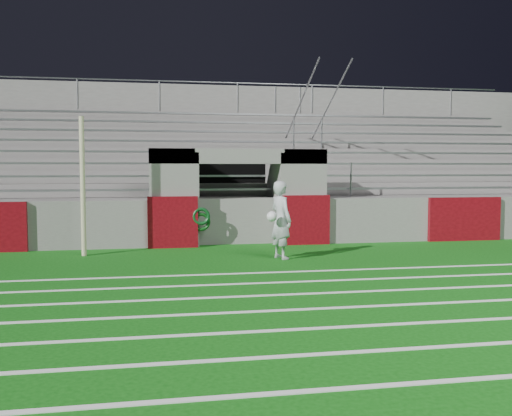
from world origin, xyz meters
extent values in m
plane|color=#0D530E|center=(0.00, 0.00, 0.00)|extent=(90.00, 90.00, 0.00)
cylinder|color=beige|center=(-3.94, 1.99, 1.65)|extent=(0.12, 0.12, 3.30)
cube|color=white|center=(0.00, -7.00, 0.01)|extent=(28.00, 0.09, 0.01)
cube|color=white|center=(0.00, -6.00, 0.01)|extent=(28.00, 0.09, 0.01)
cube|color=white|center=(0.00, -5.00, 0.01)|extent=(28.00, 0.09, 0.01)
cube|color=white|center=(0.00, -4.00, 0.01)|extent=(28.00, 0.09, 0.01)
cube|color=white|center=(0.00, -3.00, 0.01)|extent=(28.00, 0.09, 0.01)
cube|color=white|center=(0.00, -2.00, 0.01)|extent=(28.00, 0.09, 0.01)
cube|color=white|center=(0.00, -1.00, 0.01)|extent=(28.00, 0.09, 0.01)
cube|color=slate|center=(7.70, 3.17, 0.62)|extent=(10.60, 0.35, 1.25)
cube|color=slate|center=(-1.80, 3.50, 1.30)|extent=(1.20, 1.00, 2.60)
cube|color=slate|center=(1.80, 3.50, 1.30)|extent=(1.20, 1.00, 2.60)
cube|color=black|center=(0.00, 5.20, 1.25)|extent=(2.60, 0.20, 2.50)
cube|color=slate|center=(-1.15, 4.10, 1.25)|extent=(0.10, 2.20, 2.50)
cube|color=slate|center=(1.15, 4.10, 1.25)|extent=(0.10, 2.20, 2.50)
cube|color=slate|center=(0.00, 3.50, 2.40)|extent=(4.80, 1.00, 0.40)
cube|color=slate|center=(0.00, 7.35, 1.15)|extent=(26.00, 8.00, 0.20)
cube|color=slate|center=(0.00, 7.35, 0.53)|extent=(26.00, 8.00, 1.05)
cube|color=#54070E|center=(-1.80, 2.94, 0.68)|extent=(1.30, 0.15, 1.35)
cube|color=#54070E|center=(1.80, 2.94, 0.68)|extent=(1.30, 0.15, 1.35)
cube|color=#54070E|center=(6.50, 2.94, 0.62)|extent=(2.20, 0.15, 1.25)
cube|color=gray|center=(0.00, 4.43, 1.47)|extent=(23.00, 0.28, 0.06)
cube|color=slate|center=(0.00, 5.28, 1.44)|extent=(24.00, 0.75, 0.38)
cube|color=gray|center=(0.00, 5.18, 1.85)|extent=(23.00, 0.28, 0.06)
cube|color=slate|center=(0.00, 6.03, 1.63)|extent=(24.00, 0.75, 0.76)
cube|color=gray|center=(0.00, 5.93, 2.23)|extent=(23.00, 0.28, 0.06)
cube|color=slate|center=(0.00, 6.78, 1.82)|extent=(24.00, 0.75, 1.14)
cube|color=gray|center=(0.00, 6.68, 2.61)|extent=(23.00, 0.28, 0.06)
cube|color=slate|center=(0.00, 7.53, 2.01)|extent=(24.00, 0.75, 1.52)
cube|color=gray|center=(0.00, 7.43, 2.99)|extent=(23.00, 0.28, 0.06)
cube|color=slate|center=(0.00, 8.28, 2.20)|extent=(24.00, 0.75, 1.90)
cube|color=gray|center=(0.00, 8.18, 3.37)|extent=(23.00, 0.28, 0.06)
cube|color=slate|center=(0.00, 9.03, 2.39)|extent=(24.00, 0.75, 2.28)
cube|color=gray|center=(0.00, 8.93, 3.75)|extent=(23.00, 0.28, 0.06)
cube|color=slate|center=(0.00, 9.78, 2.58)|extent=(24.00, 0.75, 2.66)
cube|color=gray|center=(0.00, 9.68, 4.13)|extent=(23.00, 0.28, 0.06)
cube|color=slate|center=(0.00, 10.45, 2.65)|extent=(26.00, 0.60, 5.29)
cylinder|color=#A5A8AD|center=(2.50, 4.15, 1.75)|extent=(0.05, 0.05, 1.00)
cylinder|color=#A5A8AD|center=(2.50, 7.15, 3.27)|extent=(0.05, 0.05, 1.00)
cylinder|color=#A5A8AD|center=(2.50, 10.15, 4.79)|extent=(0.05, 0.05, 1.00)
cylinder|color=#A5A8AD|center=(2.50, 7.15, 3.77)|extent=(0.05, 6.02, 3.08)
cylinder|color=#A5A8AD|center=(3.50, 4.15, 1.75)|extent=(0.05, 0.05, 1.00)
cylinder|color=#A5A8AD|center=(3.50, 7.15, 3.27)|extent=(0.05, 0.05, 1.00)
cylinder|color=#A5A8AD|center=(3.50, 10.15, 4.79)|extent=(0.05, 0.05, 1.00)
cylinder|color=#A5A8AD|center=(3.50, 7.15, 3.77)|extent=(0.05, 6.02, 3.08)
cylinder|color=#A5A8AD|center=(-5.00, 10.15, 4.84)|extent=(0.05, 0.05, 1.10)
cylinder|color=#A5A8AD|center=(-2.00, 10.15, 4.84)|extent=(0.05, 0.05, 1.10)
cylinder|color=#A5A8AD|center=(1.00, 10.15, 4.84)|extent=(0.05, 0.05, 1.10)
cylinder|color=#A5A8AD|center=(4.00, 10.15, 4.84)|extent=(0.05, 0.05, 1.10)
cylinder|color=#A5A8AD|center=(7.00, 10.15, 4.84)|extent=(0.05, 0.05, 1.10)
cylinder|color=#A5A8AD|center=(10.00, 10.15, 4.84)|extent=(0.05, 0.05, 1.10)
cylinder|color=#A5A8AD|center=(0.00, 10.15, 5.39)|extent=(24.00, 0.05, 0.05)
imported|color=#B4B8BF|center=(0.58, 0.70, 0.90)|extent=(0.64, 0.76, 1.79)
sphere|color=white|center=(0.31, 0.41, 1.00)|extent=(0.23, 0.23, 0.23)
torus|color=#0C3E11|center=(-1.06, 2.95, 0.67)|extent=(0.50, 0.09, 0.50)
torus|color=#0C3F18|center=(-1.06, 2.90, 0.82)|extent=(0.47, 0.09, 0.47)
camera|label=1|loc=(-2.33, -12.01, 2.08)|focal=40.00mm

